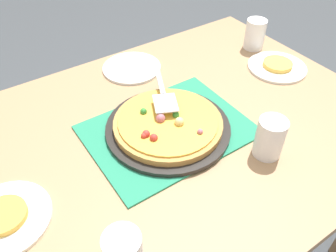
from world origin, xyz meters
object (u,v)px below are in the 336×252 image
object	(u,v)px
plate_near_left	(5,218)
served_slice_left	(4,215)
plate_far_right	(277,67)
pizza_pan	(168,128)
cup_far	(255,34)
served_slice_right	(278,64)
pizza_server	(163,94)
plate_side	(132,68)
cup_corner	(270,138)
pizza	(168,123)

from	to	relation	value
plate_near_left	served_slice_left	xyz separation A→B (m)	(0.00, 0.00, 0.01)
plate_near_left	plate_far_right	bearing A→B (deg)	-174.61
pizza_pan	cup_far	xyz separation A→B (m)	(-0.58, -0.22, 0.05)
served_slice_right	pizza_server	xyz separation A→B (m)	(0.50, -0.03, 0.05)
plate_far_right	served_slice_right	xyz separation A→B (m)	(0.00, -0.00, 0.01)
pizza_pan	plate_near_left	size ratio (longest dim) A/B	1.73
plate_far_right	served_slice_left	distance (m)	1.04
pizza_server	served_slice_right	bearing A→B (deg)	176.44
plate_near_left	cup_far	xyz separation A→B (m)	(-1.07, -0.26, 0.06)
cup_far	served_slice_right	bearing A→B (deg)	77.93
served_slice_left	pizza_server	bearing A→B (deg)	-166.53
plate_side	cup_far	world-z (taller)	cup_far
served_slice_right	cup_corner	distance (m)	0.47
plate_far_right	served_slice_right	bearing A→B (deg)	-90.00
pizza	served_slice_left	size ratio (longest dim) A/B	3.00
pizza	pizza_server	bearing A→B (deg)	-115.27
plate_near_left	cup_far	world-z (taller)	cup_far
pizza_server	pizza_pan	bearing A→B (deg)	65.07
pizza_server	cup_corner	bearing A→B (deg)	113.47
served_slice_left	cup_far	bearing A→B (deg)	-166.18
plate_side	pizza_server	xyz separation A→B (m)	(0.04, 0.28, 0.06)
pizza_pan	cup_far	world-z (taller)	cup_far
pizza_pan	cup_far	size ratio (longest dim) A/B	3.17
cup_far	cup_corner	world-z (taller)	same
plate_far_right	plate_side	distance (m)	0.55
served_slice_right	cup_corner	size ratio (longest dim) A/B	0.92
pizza_pan	plate_far_right	bearing A→B (deg)	-173.93
cup_far	plate_side	bearing A→B (deg)	-15.66
plate_side	served_slice_left	distance (m)	0.70
pizza	cup_far	world-z (taller)	cup_far
pizza_pan	served_slice_right	world-z (taller)	served_slice_right
pizza	cup_corner	bearing A→B (deg)	127.97
plate_near_left	plate_side	distance (m)	0.70
served_slice_right	cup_corner	bearing A→B (deg)	38.96
plate_near_left	pizza_server	world-z (taller)	pizza_server
plate_near_left	cup_corner	xyz separation A→B (m)	(-0.68, 0.19, 0.06)
plate_far_right	pizza_pan	bearing A→B (deg)	6.07
plate_near_left	cup_corner	size ratio (longest dim) A/B	1.83
plate_side	served_slice_right	distance (m)	0.55
pizza	plate_near_left	xyz separation A→B (m)	(0.50, 0.04, -0.03)
cup_corner	plate_side	bearing A→B (deg)	-80.29
plate_far_right	served_slice_left	world-z (taller)	served_slice_left
plate_far_right	cup_far	size ratio (longest dim) A/B	1.83
pizza_pan	plate_near_left	xyz separation A→B (m)	(0.50, 0.04, -0.01)
plate_far_right	cup_corner	size ratio (longest dim) A/B	1.83
plate_near_left	cup_far	bearing A→B (deg)	-166.18
plate_side	served_slice_right	bearing A→B (deg)	146.50
plate_near_left	cup_corner	world-z (taller)	cup_corner
pizza_pan	pizza	xyz separation A→B (m)	(0.00, 0.00, 0.02)
plate_near_left	served_slice_right	bearing A→B (deg)	-174.61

